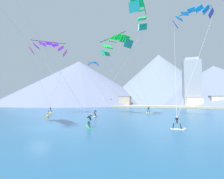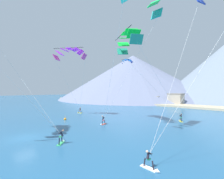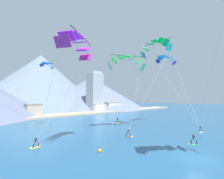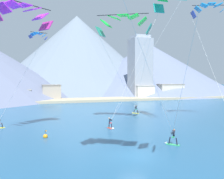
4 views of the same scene
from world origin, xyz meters
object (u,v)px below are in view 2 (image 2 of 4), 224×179
race_marker_buoy (65,119)px  parafoil_kite_near_lead (70,53)px  kitesurfer_near_lead (79,111)px  kitesurfer_near_trail (151,164)px  kitesurfer_far_left (62,139)px  kitesurfer_mid_center (181,119)px  parafoil_kite_mid_center (128,40)px  parafoil_kite_distant_high_outer (127,61)px  kitesurfer_far_right (103,122)px

race_marker_buoy → parafoil_kite_near_lead: bearing=133.0°
kitesurfer_near_lead → parafoil_kite_near_lead: (3.83, -5.21, 15.00)m
kitesurfer_near_trail → race_marker_buoy: size_ratio=1.73×
kitesurfer_far_left → race_marker_buoy: kitesurfer_far_left is taller
kitesurfer_mid_center → race_marker_buoy: size_ratio=1.68×
kitesurfer_near_lead → kitesurfer_mid_center: size_ratio=1.04×
parafoil_kite_mid_center → kitesurfer_near_trail: bearing=-45.7°
kitesurfer_near_lead → kitesurfer_near_trail: kitesurfer_near_trail is taller
kitesurfer_near_lead → kitesurfer_mid_center: 26.01m
parafoil_kite_near_lead → parafoil_kite_distant_high_outer: (2.34, 18.96, 0.42)m
kitesurfer_near_trail → kitesurfer_far_left: bearing=-169.2°
kitesurfer_near_trail → parafoil_kite_near_lead: (-26.06, 8.03, 15.00)m
kitesurfer_far_right → parafoil_kite_distant_high_outer: (-9.27, 18.99, 15.38)m
parafoil_kite_near_lead → kitesurfer_near_lead: bearing=126.3°
kitesurfer_near_lead → kitesurfer_near_trail: 32.69m
kitesurfer_far_right → kitesurfer_mid_center: bearing=54.6°
kitesurfer_far_right → parafoil_kite_distant_high_outer: size_ratio=0.47×
kitesurfer_near_lead → parafoil_kite_distant_high_outer: bearing=65.8°
parafoil_kite_distant_high_outer → kitesurfer_near_lead: bearing=-114.2°
kitesurfer_far_left → kitesurfer_far_right: (-3.69, 10.06, -0.09)m
kitesurfer_far_right → parafoil_kite_mid_center: bearing=46.8°
kitesurfer_mid_center → kitesurfer_far_left: 23.86m
kitesurfer_near_lead → kitesurfer_far_right: 16.31m
kitesurfer_far_right → kitesurfer_far_left: bearing=-69.8°
kitesurfer_near_trail → kitesurfer_mid_center: bearing=103.6°
kitesurfer_near_lead → kitesurfer_near_trail: (29.89, -13.24, 0.00)m
kitesurfer_near_lead → parafoil_kite_mid_center: size_ratio=0.11×
kitesurfer_near_trail → kitesurfer_far_left: 10.95m
parafoil_kite_near_lead → parafoil_kite_distant_high_outer: bearing=83.0°
parafoil_kite_near_lead → parafoil_kite_distant_high_outer: parafoil_kite_near_lead is taller
kitesurfer_near_lead → kitesurfer_far_right: (15.45, -5.24, 0.04)m
kitesurfer_near_trail → kitesurfer_mid_center: kitesurfer_mid_center is taller
parafoil_kite_near_lead → parafoil_kite_mid_center: size_ratio=0.96×
race_marker_buoy → kitesurfer_near_trail: bearing=-12.9°
kitesurfer_far_left → race_marker_buoy: (-12.89, 7.49, -0.40)m
kitesurfer_far_left → race_marker_buoy: 14.91m
parafoil_kite_distant_high_outer → race_marker_buoy: size_ratio=3.74×
parafoil_kite_near_lead → race_marker_buoy: (2.42, -2.60, -15.27)m
kitesurfer_mid_center → parafoil_kite_mid_center: 19.20m
race_marker_buoy → parafoil_kite_mid_center: bearing=25.9°
race_marker_buoy → kitesurfer_mid_center: bearing=40.3°
kitesurfer_near_trail → kitesurfer_far_right: bearing=151.0°
kitesurfer_far_left → parafoil_kite_distant_high_outer: bearing=114.1°
kitesurfer_far_left → race_marker_buoy: bearing=149.9°
kitesurfer_mid_center → kitesurfer_far_right: (-9.34, -13.12, -0.02)m
kitesurfer_near_lead → kitesurfer_far_left: kitesurfer_far_left is taller
parafoil_kite_mid_center → race_marker_buoy: size_ratio=15.58×
parafoil_kite_distant_high_outer → kitesurfer_mid_center: bearing=-17.5°
kitesurfer_near_trail → parafoil_kite_distant_high_outer: bearing=131.3°
kitesurfer_near_lead → parafoil_kite_near_lead: size_ratio=0.12×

